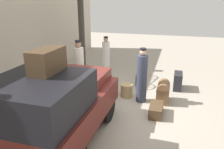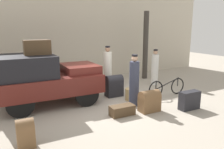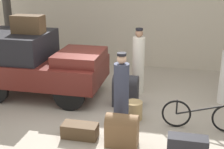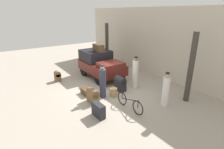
{
  "view_description": "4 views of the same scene",
  "coord_description": "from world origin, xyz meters",
  "px_view_note": "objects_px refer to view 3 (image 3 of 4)",
  "views": [
    {
      "loc": [
        -5.84,
        -1.58,
        3.11
      ],
      "look_at": [
        0.2,
        0.2,
        0.95
      ],
      "focal_mm": 35.0,
      "sensor_mm": 36.0,
      "label": 1
    },
    {
      "loc": [
        -3.28,
        -6.61,
        2.6
      ],
      "look_at": [
        0.2,
        0.2,
        0.95
      ],
      "focal_mm": 35.0,
      "sensor_mm": 36.0,
      "label": 2
    },
    {
      "loc": [
        1.73,
        -6.75,
        3.43
      ],
      "look_at": [
        0.2,
        0.2,
        0.95
      ],
      "focal_mm": 50.0,
      "sensor_mm": 36.0,
      "label": 3
    },
    {
      "loc": [
        7.56,
        -5.01,
        4.21
      ],
      "look_at": [
        0.2,
        0.2,
        0.95
      ],
      "focal_mm": 28.0,
      "sensor_mm": 36.0,
      "label": 4
    }
  ],
  "objects_px": {
    "porter_carrying_trunk": "(121,95)",
    "trunk_on_truck_roof": "(28,24)",
    "suitcase_black_upright": "(122,129)",
    "bicycle": "(201,116)",
    "trunk_wicker_pale": "(80,131)",
    "trunk_large_brown": "(126,90)",
    "truck": "(37,61)",
    "wicker_basket": "(134,110)",
    "porter_lifting_near_truck": "(138,64)"
  },
  "relations": [
    {
      "from": "truck",
      "to": "porter_lifting_near_truck",
      "type": "relative_size",
      "value": 1.8
    },
    {
      "from": "porter_carrying_trunk",
      "to": "porter_lifting_near_truck",
      "type": "bearing_deg",
      "value": 88.14
    },
    {
      "from": "porter_carrying_trunk",
      "to": "suitcase_black_upright",
      "type": "height_order",
      "value": "porter_carrying_trunk"
    },
    {
      "from": "wicker_basket",
      "to": "truck",
      "type": "bearing_deg",
      "value": 161.5
    },
    {
      "from": "porter_carrying_trunk",
      "to": "trunk_on_truck_roof",
      "type": "xyz_separation_m",
      "value": [
        -2.81,
        1.48,
        1.17
      ]
    },
    {
      "from": "bicycle",
      "to": "trunk_large_brown",
      "type": "xyz_separation_m",
      "value": [
        -1.84,
        0.9,
        0.1
      ]
    },
    {
      "from": "bicycle",
      "to": "suitcase_black_upright",
      "type": "height_order",
      "value": "bicycle"
    },
    {
      "from": "truck",
      "to": "trunk_wicker_pale",
      "type": "bearing_deg",
      "value": -47.41
    },
    {
      "from": "truck",
      "to": "bicycle",
      "type": "xyz_separation_m",
      "value": [
        4.38,
        -1.15,
        -0.62
      ]
    },
    {
      "from": "bicycle",
      "to": "wicker_basket",
      "type": "height_order",
      "value": "bicycle"
    },
    {
      "from": "wicker_basket",
      "to": "trunk_large_brown",
      "type": "distance_m",
      "value": 0.8
    },
    {
      "from": "bicycle",
      "to": "porter_lifting_near_truck",
      "type": "xyz_separation_m",
      "value": [
        -1.66,
        1.83,
        0.53
      ]
    },
    {
      "from": "porter_lifting_near_truck",
      "to": "suitcase_black_upright",
      "type": "xyz_separation_m",
      "value": [
        0.08,
        -2.84,
        -0.51
      ]
    },
    {
      "from": "truck",
      "to": "porter_carrying_trunk",
      "type": "height_order",
      "value": "porter_carrying_trunk"
    },
    {
      "from": "trunk_on_truck_roof",
      "to": "bicycle",
      "type": "bearing_deg",
      "value": -14.23
    },
    {
      "from": "porter_carrying_trunk",
      "to": "trunk_large_brown",
      "type": "xyz_separation_m",
      "value": [
        -0.12,
        1.23,
        -0.37
      ]
    },
    {
      "from": "wicker_basket",
      "to": "porter_lifting_near_truck",
      "type": "height_order",
      "value": "porter_lifting_near_truck"
    },
    {
      "from": "porter_lifting_near_truck",
      "to": "trunk_large_brown",
      "type": "xyz_separation_m",
      "value": [
        -0.19,
        -0.94,
        -0.43
      ]
    },
    {
      "from": "wicker_basket",
      "to": "trunk_on_truck_roof",
      "type": "height_order",
      "value": "trunk_on_truck_roof"
    },
    {
      "from": "wicker_basket",
      "to": "porter_lifting_near_truck",
      "type": "xyz_separation_m",
      "value": [
        -0.14,
        1.64,
        0.65
      ]
    },
    {
      "from": "trunk_wicker_pale",
      "to": "bicycle",
      "type": "bearing_deg",
      "value": 19.54
    },
    {
      "from": "wicker_basket",
      "to": "trunk_on_truck_roof",
      "type": "relative_size",
      "value": 0.52
    },
    {
      "from": "porter_carrying_trunk",
      "to": "bicycle",
      "type": "bearing_deg",
      "value": 10.76
    },
    {
      "from": "trunk_wicker_pale",
      "to": "trunk_large_brown",
      "type": "distance_m",
      "value": 1.92
    },
    {
      "from": "wicker_basket",
      "to": "trunk_on_truck_roof",
      "type": "xyz_separation_m",
      "value": [
        -3.02,
        0.96,
        1.76
      ]
    },
    {
      "from": "suitcase_black_upright",
      "to": "truck",
      "type": "bearing_deg",
      "value": 142.34
    },
    {
      "from": "porter_carrying_trunk",
      "to": "suitcase_black_upright",
      "type": "distance_m",
      "value": 0.83
    },
    {
      "from": "wicker_basket",
      "to": "trunk_wicker_pale",
      "type": "relative_size",
      "value": 0.57
    },
    {
      "from": "suitcase_black_upright",
      "to": "trunk_on_truck_roof",
      "type": "height_order",
      "value": "trunk_on_truck_roof"
    },
    {
      "from": "porter_lifting_near_truck",
      "to": "trunk_large_brown",
      "type": "distance_m",
      "value": 1.05
    },
    {
      "from": "porter_lifting_near_truck",
      "to": "trunk_large_brown",
      "type": "height_order",
      "value": "porter_lifting_near_truck"
    },
    {
      "from": "trunk_wicker_pale",
      "to": "trunk_on_truck_roof",
      "type": "xyz_separation_m",
      "value": [
        -2.03,
        2.04,
        1.82
      ]
    },
    {
      "from": "truck",
      "to": "trunk_on_truck_roof",
      "type": "distance_m",
      "value": 1.03
    },
    {
      "from": "wicker_basket",
      "to": "porter_carrying_trunk",
      "type": "relative_size",
      "value": 0.25
    },
    {
      "from": "porter_carrying_trunk",
      "to": "trunk_on_truck_roof",
      "type": "height_order",
      "value": "trunk_on_truck_roof"
    },
    {
      "from": "truck",
      "to": "trunk_wicker_pale",
      "type": "height_order",
      "value": "truck"
    },
    {
      "from": "wicker_basket",
      "to": "trunk_on_truck_roof",
      "type": "distance_m",
      "value": 3.62
    },
    {
      "from": "bicycle",
      "to": "porter_lifting_near_truck",
      "type": "bearing_deg",
      "value": 132.12
    },
    {
      "from": "porter_lifting_near_truck",
      "to": "trunk_wicker_pale",
      "type": "distance_m",
      "value": 2.94
    },
    {
      "from": "bicycle",
      "to": "trunk_wicker_pale",
      "type": "xyz_separation_m",
      "value": [
        -2.5,
        -0.89,
        -0.18
      ]
    },
    {
      "from": "truck",
      "to": "trunk_wicker_pale",
      "type": "xyz_separation_m",
      "value": [
        1.87,
        -2.04,
        -0.81
      ]
    },
    {
      "from": "porter_lifting_near_truck",
      "to": "trunk_wicker_pale",
      "type": "xyz_separation_m",
      "value": [
        -0.84,
        -2.72,
        -0.71
      ]
    },
    {
      "from": "wicker_basket",
      "to": "porter_carrying_trunk",
      "type": "distance_m",
      "value": 0.82
    },
    {
      "from": "porter_carrying_trunk",
      "to": "trunk_on_truck_roof",
      "type": "relative_size",
      "value": 2.1
    },
    {
      "from": "bicycle",
      "to": "trunk_on_truck_roof",
      "type": "bearing_deg",
      "value": 165.77
    },
    {
      "from": "truck",
      "to": "trunk_on_truck_roof",
      "type": "height_order",
      "value": "trunk_on_truck_roof"
    },
    {
      "from": "trunk_wicker_pale",
      "to": "suitcase_black_upright",
      "type": "bearing_deg",
      "value": -7.32
    },
    {
      "from": "truck",
      "to": "suitcase_black_upright",
      "type": "distance_m",
      "value": 3.58
    },
    {
      "from": "porter_lifting_near_truck",
      "to": "porter_carrying_trunk",
      "type": "height_order",
      "value": "porter_lifting_near_truck"
    },
    {
      "from": "bicycle",
      "to": "trunk_wicker_pale",
      "type": "bearing_deg",
      "value": -160.46
    }
  ]
}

